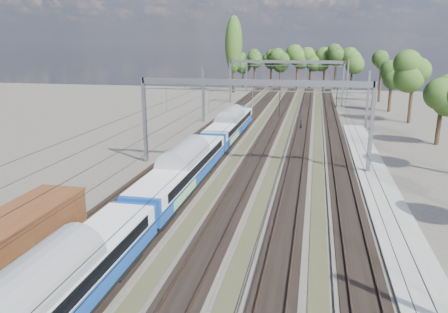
% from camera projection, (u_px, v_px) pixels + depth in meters
% --- Properties ---
extents(track_bed, '(21.00, 130.00, 0.34)m').
position_uv_depth(track_bed, '(267.00, 137.00, 59.28)').
color(track_bed, '#47423A').
rests_on(track_bed, ground).
extents(platform, '(3.00, 70.00, 0.30)m').
position_uv_depth(platform, '(389.00, 210.00, 33.23)').
color(platform, gray).
rests_on(platform, ground).
extents(catenary, '(25.65, 130.00, 9.00)m').
position_uv_depth(catenary, '(276.00, 85.00, 64.90)').
color(catenary, slate).
rests_on(catenary, ground).
extents(tree_belt, '(39.58, 100.92, 12.28)m').
position_uv_depth(tree_belt, '(319.00, 62.00, 100.89)').
color(tree_belt, black).
rests_on(tree_belt, ground).
extents(poplar, '(4.40, 4.40, 19.04)m').
position_uv_depth(poplar, '(234.00, 45.00, 109.34)').
color(poplar, black).
rests_on(poplar, ground).
extents(emu_train, '(2.91, 61.58, 4.26)m').
position_uv_depth(emu_train, '(183.00, 166.00, 36.51)').
color(emu_train, black).
rests_on(emu_train, ground).
extents(worker, '(0.50, 0.64, 1.55)m').
position_uv_depth(worker, '(301.00, 124.00, 64.31)').
color(worker, black).
rests_on(worker, ground).
extents(signal_near, '(0.34, 0.31, 5.28)m').
position_uv_depth(signal_near, '(280.00, 99.00, 72.95)').
color(signal_near, black).
rests_on(signal_near, ground).
extents(signal_far, '(0.39, 0.36, 5.49)m').
position_uv_depth(signal_far, '(337.00, 90.00, 84.62)').
color(signal_far, black).
rests_on(signal_far, ground).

